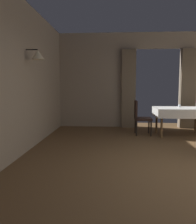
% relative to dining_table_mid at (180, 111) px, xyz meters
% --- Properties ---
extents(wall_back, '(6.40, 0.27, 3.00)m').
position_rel_dining_table_mid_xyz_m(wall_back, '(-0.37, 1.30, 0.85)').
color(wall_back, gray).
rests_on(wall_back, ground).
extents(dining_table_mid, '(1.32, 0.94, 0.75)m').
position_rel_dining_table_mid_xyz_m(dining_table_mid, '(0.00, 0.00, 0.00)').
color(dining_table_mid, brown).
rests_on(dining_table_mid, ground).
extents(chair_mid_left, '(0.45, 0.44, 0.93)m').
position_rel_dining_table_mid_xyz_m(chair_mid_left, '(-1.04, 0.04, -0.14)').
color(chair_mid_left, black).
rests_on(chair_mid_left, ground).
extents(glass_mid_b, '(0.07, 0.07, 0.08)m').
position_rel_dining_table_mid_xyz_m(glass_mid_b, '(0.02, 0.14, 0.13)').
color(glass_mid_b, silver).
rests_on(glass_mid_b, dining_table_mid).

